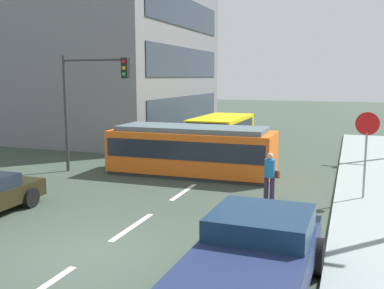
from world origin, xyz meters
name	(u,v)px	position (x,y,z in m)	size (l,w,h in m)	color
ground_plane	(216,170)	(0.00, 10.00, 0.00)	(120.00, 120.00, 0.00)	#374539
lane_stripe_1	(132,227)	(0.00, 2.00, 0.01)	(0.16, 2.40, 0.01)	silver
lane_stripe_2	(184,192)	(0.00, 6.00, 0.01)	(0.16, 2.40, 0.01)	silver
lane_stripe_3	(241,153)	(0.00, 14.90, 0.01)	(0.16, 2.40, 0.01)	silver
lane_stripe_4	(262,139)	(0.00, 20.90, 0.01)	(0.16, 2.40, 0.01)	silver
corner_building	(77,23)	(-13.44, 19.50, 8.00)	(16.99, 14.68, 16.00)	slate
streetcar_tram	(192,150)	(-0.74, 8.90, 1.08)	(7.04, 2.67, 2.08)	#DB5B18
city_bus	(221,131)	(-1.40, 15.75, 1.08)	(2.59, 5.64, 1.88)	yellow
pedestrian_crossing	(270,174)	(3.15, 5.83, 0.94)	(0.51, 0.36, 1.67)	#342547
pickup_truck_parked	(255,258)	(4.04, -0.78, 0.80)	(2.35, 5.04, 1.55)	#1B264D
stop_sign	(367,137)	(6.12, 6.89, 2.19)	(0.76, 0.07, 2.88)	gray
traffic_light_mast	(90,91)	(-4.90, 7.65, 3.57)	(3.20, 0.33, 5.06)	#333333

